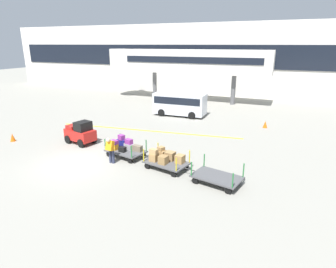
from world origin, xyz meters
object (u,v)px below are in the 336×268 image
at_px(baggage_cart_lead, 125,148).
at_px(shuttle_van, 180,103).
at_px(baggage_cart_tail, 217,177).
at_px(safety_cone_far, 265,124).
at_px(baggage_cart_middle, 166,159).
at_px(baggage_tug, 80,133).
at_px(baggage_handler, 110,149).
at_px(safety_cone_near, 13,137).

bearing_deg(baggage_cart_lead, shuttle_van, 92.97).
distance_m(baggage_cart_tail, shuttle_van, 13.83).
distance_m(baggage_cart_tail, safety_cone_far, 11.11).
bearing_deg(baggage_cart_lead, baggage_cart_middle, -12.45).
xyz_separation_m(baggage_tug, baggage_cart_middle, (6.91, -1.44, -0.22)).
xyz_separation_m(baggage_tug, shuttle_van, (3.41, 10.00, 0.48)).
distance_m(baggage_cart_tail, baggage_handler, 6.13).
bearing_deg(baggage_tug, baggage_handler, -28.64).
distance_m(baggage_tug, safety_cone_near, 4.96).
bearing_deg(shuttle_van, baggage_cart_lead, -87.03).
relative_size(baggage_handler, safety_cone_near, 2.84).
height_order(baggage_tug, baggage_handler, baggage_tug).
xyz_separation_m(baggage_cart_tail, baggage_handler, (-6.10, 0.08, 0.52)).
bearing_deg(safety_cone_near, baggage_handler, -3.90).
xyz_separation_m(baggage_handler, safety_cone_far, (7.43, 10.95, -0.59)).
height_order(baggage_tug, baggage_cart_lead, baggage_tug).
bearing_deg(shuttle_van, safety_cone_far, -8.27).
relative_size(shuttle_van, safety_cone_near, 8.81).
xyz_separation_m(baggage_cart_middle, baggage_handler, (-3.09, -0.65, 0.33)).
xyz_separation_m(shuttle_van, safety_cone_near, (-8.11, -11.51, -0.96)).
bearing_deg(baggage_handler, baggage_cart_tail, -0.76).
height_order(baggage_tug, safety_cone_far, baggage_tug).
height_order(baggage_tug, baggage_cart_tail, baggage_tug).
height_order(baggage_cart_middle, shuttle_van, shuttle_van).
distance_m(baggage_tug, baggage_cart_middle, 7.06).
xyz_separation_m(baggage_cart_middle, shuttle_van, (-3.50, 11.44, 0.70)).
xyz_separation_m(baggage_cart_lead, baggage_handler, (-0.15, -1.30, 0.33)).
bearing_deg(baggage_cart_tail, baggage_cart_middle, 166.43).
height_order(baggage_cart_middle, baggage_handler, baggage_handler).
bearing_deg(baggage_cart_tail, baggage_tug, 167.68).
bearing_deg(baggage_cart_middle, baggage_cart_lead, 167.55).
bearing_deg(baggage_cart_tail, shuttle_van, 118.16).
bearing_deg(safety_cone_far, baggage_cart_middle, -112.82).
xyz_separation_m(baggage_cart_tail, safety_cone_far, (1.32, 11.03, -0.07)).
bearing_deg(shuttle_van, baggage_cart_tail, -61.84).
bearing_deg(baggage_tug, baggage_cart_middle, -11.77).
relative_size(baggage_cart_lead, baggage_cart_middle, 1.00).
relative_size(baggage_cart_lead, baggage_handler, 1.97).
bearing_deg(baggage_cart_lead, baggage_cart_tail, -13.02).
height_order(baggage_tug, shuttle_van, shuttle_van).
bearing_deg(baggage_tug, shuttle_van, 71.18).
bearing_deg(baggage_handler, baggage_cart_lead, 83.43).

